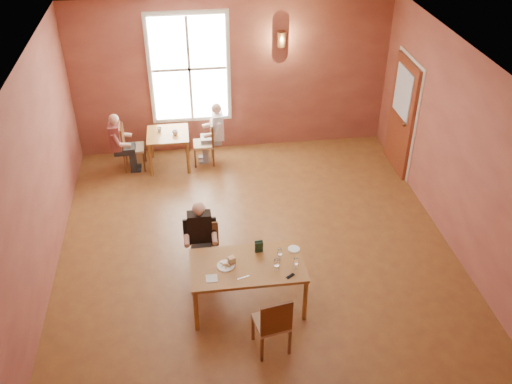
{
  "coord_description": "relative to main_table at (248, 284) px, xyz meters",
  "views": [
    {
      "loc": [
        -0.92,
        -6.61,
        5.64
      ],
      "look_at": [
        0.0,
        0.2,
        1.05
      ],
      "focal_mm": 40.0,
      "sensor_mm": 36.0,
      "label": 1
    }
  ],
  "objects": [
    {
      "name": "wall_sconce",
      "position": [
        1.17,
        4.37,
        1.85
      ],
      "size": [
        0.16,
        0.16,
        0.28
      ],
      "primitive_type": "cylinder",
      "color": "brown",
      "rests_on": "wall_back"
    },
    {
      "name": "knife",
      "position": [
        -0.08,
        -0.24,
        0.35
      ],
      "size": [
        0.16,
        0.06,
        0.0
      ],
      "primitive_type": "cube",
      "rotation": [
        0.0,
        0.0,
        0.3
      ],
      "color": "white",
      "rests_on": "main_table"
    },
    {
      "name": "diner_white",
      "position": [
        -0.34,
        3.88,
        0.22
      ],
      "size": [
        0.46,
        0.46,
        1.15
      ],
      "primitive_type": null,
      "rotation": [
        0.0,
        0.0,
        1.57
      ],
      "color": "white",
      "rests_on": "ground"
    },
    {
      "name": "chair_empty",
      "position": [
        0.2,
        -0.79,
        0.1
      ],
      "size": [
        0.46,
        0.46,
        0.9
      ],
      "primitive_type": null,
      "rotation": [
        0.0,
        0.0,
        0.18
      ],
      "color": "#5A3517",
      "rests_on": "ground"
    },
    {
      "name": "cup_a",
      "position": [
        -0.87,
        3.81,
        0.37
      ],
      "size": [
        0.11,
        0.11,
        0.08
      ],
      "primitive_type": "imported",
      "rotation": [
        0.0,
        0.0,
        0.02
      ],
      "color": "white",
      "rests_on": "second_table"
    },
    {
      "name": "wall_right",
      "position": [
        3.27,
        0.97,
        1.15
      ],
      "size": [
        0.04,
        7.0,
        3.0
      ],
      "primitive_type": "cube",
      "color": "brown",
      "rests_on": "ground"
    },
    {
      "name": "wall_front",
      "position": [
        0.27,
        -2.53,
        1.15
      ],
      "size": [
        6.0,
        0.04,
        3.0
      ],
      "primitive_type": "cube",
      "color": "brown",
      "rests_on": "ground"
    },
    {
      "name": "diner_main",
      "position": [
        -0.5,
        0.62,
        0.2
      ],
      "size": [
        0.44,
        0.44,
        1.11
      ],
      "primitive_type": null,
      "rotation": [
        0.0,
        0.0,
        3.14
      ],
      "color": "black",
      "rests_on": "ground"
    },
    {
      "name": "cup_b",
      "position": [
        -1.16,
        3.98,
        0.37
      ],
      "size": [
        0.09,
        0.09,
        0.08
      ],
      "primitive_type": "imported",
      "rotation": [
        0.0,
        0.0,
        0.06
      ],
      "color": "silver",
      "rests_on": "second_table"
    },
    {
      "name": "wall_back",
      "position": [
        0.27,
        4.47,
        1.15
      ],
      "size": [
        6.0,
        0.04,
        3.0
      ],
      "primitive_type": "cube",
      "color": "brown",
      "rests_on": "ground"
    },
    {
      "name": "main_table",
      "position": [
        0.0,
        0.0,
        0.0
      ],
      "size": [
        1.5,
        0.84,
        0.7
      ],
      "primitive_type": null,
      "color": "brown",
      "rests_on": "ground"
    },
    {
      "name": "chair_diner_main",
      "position": [
        -0.5,
        0.65,
        0.06
      ],
      "size": [
        0.37,
        0.37,
        0.83
      ],
      "primitive_type": null,
      "rotation": [
        0.0,
        0.0,
        3.14
      ],
      "color": "#4D2614",
      "rests_on": "ground"
    },
    {
      "name": "ceiling",
      "position": [
        0.27,
        0.97,
        2.65
      ],
      "size": [
        6.0,
        7.0,
        0.04
      ],
      "primitive_type": "cube",
      "color": "white",
      "rests_on": "wall_back"
    },
    {
      "name": "goblet_c",
      "position": [
        0.36,
        -0.15,
        0.44
      ],
      "size": [
        0.07,
        0.07,
        0.17
      ],
      "primitive_type": null,
      "rotation": [
        0.0,
        0.0,
        -0.04
      ],
      "color": "silver",
      "rests_on": "main_table"
    },
    {
      "name": "napkin",
      "position": [
        -0.48,
        -0.2,
        0.35
      ],
      "size": [
        0.15,
        0.15,
        0.0
      ],
      "primitive_type": "cube",
      "rotation": [
        0.0,
        0.0,
        0.0
      ],
      "color": "silver",
      "rests_on": "main_table"
    },
    {
      "name": "ground",
      "position": [
        0.27,
        0.97,
        -0.35
      ],
      "size": [
        6.0,
        7.0,
        0.01
      ],
      "primitive_type": "cube",
      "color": "brown",
      "rests_on": "ground"
    },
    {
      "name": "goblet_a",
      "position": [
        0.44,
        0.07,
        0.43
      ],
      "size": [
        0.06,
        0.06,
        0.16
      ],
      "primitive_type": null,
      "rotation": [
        0.0,
        0.0,
        0.02
      ],
      "color": "white",
      "rests_on": "main_table"
    },
    {
      "name": "second_table",
      "position": [
        -1.02,
        3.88,
        -0.01
      ],
      "size": [
        0.77,
        0.77,
        0.68
      ],
      "primitive_type": null,
      "color": "brown",
      "rests_on": "ground"
    },
    {
      "name": "sandwich",
      "position": [
        -0.2,
        0.03,
        0.4
      ],
      "size": [
        0.11,
        0.11,
        0.1
      ],
      "primitive_type": "cube",
      "rotation": [
        0.0,
        0.0,
        0.42
      ],
      "color": "#DAB96A",
      "rests_on": "main_table"
    },
    {
      "name": "chair_diner_maroon",
      "position": [
        -1.67,
        3.88,
        0.09
      ],
      "size": [
        0.39,
        0.39,
        0.88
      ],
      "primitive_type": null,
      "rotation": [
        0.0,
        0.0,
        -1.57
      ],
      "color": "#3C2011",
      "rests_on": "ground"
    },
    {
      "name": "door",
      "position": [
        3.21,
        3.27,
        0.7
      ],
      "size": [
        0.12,
        1.04,
        2.1
      ],
      "primitive_type": "cube",
      "color": "maroon",
      "rests_on": "ground"
    },
    {
      "name": "window",
      "position": [
        -0.53,
        4.42,
        1.35
      ],
      "size": [
        1.36,
        0.1,
        1.96
      ],
      "primitive_type": "cube",
      "color": "white",
      "rests_on": "wall_back"
    },
    {
      "name": "menu_stand",
      "position": [
        0.19,
        0.23,
        0.44
      ],
      "size": [
        0.11,
        0.06,
        0.18
      ],
      "primitive_type": "cube",
      "rotation": [
        0.0,
        0.0,
        0.1
      ],
      "color": "#1A3421",
      "rests_on": "main_table"
    },
    {
      "name": "plate_food",
      "position": [
        -0.28,
        0.0,
        0.37
      ],
      "size": [
        0.31,
        0.31,
        0.03
      ],
      "primitive_type": "cylinder",
      "rotation": [
        0.0,
        0.0,
        -0.42
      ],
      "color": "white",
      "rests_on": "main_table"
    },
    {
      "name": "chair_diner_white",
      "position": [
        -0.37,
        3.88,
        0.08
      ],
      "size": [
        0.38,
        0.38,
        0.86
      ],
      "primitive_type": null,
      "rotation": [
        0.0,
        0.0,
        1.57
      ],
      "color": "brown",
      "rests_on": "ground"
    },
    {
      "name": "goblet_b",
      "position": [
        0.62,
        -0.14,
        0.43
      ],
      "size": [
        0.09,
        0.09,
        0.16
      ],
      "primitive_type": null,
      "rotation": [
        0.0,
        0.0,
        -0.41
      ],
      "color": "white",
      "rests_on": "main_table"
    },
    {
      "name": "side_plate",
      "position": [
        0.66,
        0.22,
        0.36
      ],
      "size": [
        0.19,
        0.19,
        0.01
      ],
      "primitive_type": "cylinder",
      "rotation": [
        0.0,
        0.0,
        0.21
      ],
      "color": "silver",
      "rests_on": "main_table"
    },
    {
      "name": "wall_left",
      "position": [
        -2.73,
        0.97,
        1.15
      ],
      "size": [
        0.04,
        7.0,
        3.0
      ],
      "primitive_type": "cube",
      "color": "brown",
      "rests_on": "ground"
    },
    {
      "name": "sunglasses",
      "position": [
        0.52,
        -0.3,
        0.36
      ],
      "size": [
        0.12,
        0.1,
        0.01
      ],
      "primitive_type": "cube",
      "rotation": [
        0.0,
        0.0,
        0.59
      ],
      "color": "black",
      "rests_on": "main_table"
    },
    {
      "name": "diner_maroon",
      "position": [
        -1.7,
        3.88,
        0.21
      ],
      "size": [
        0.45,
        0.45,
        1.13
      ],
      "primitive_type": null,
      "rotation": [
        0.0,
        0.0,
        -1.57
      ],
      "color": "#5C1110",
      "rests_on": "ground"
    }
  ]
}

